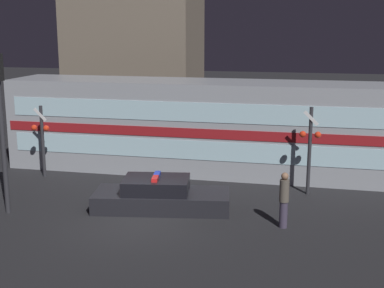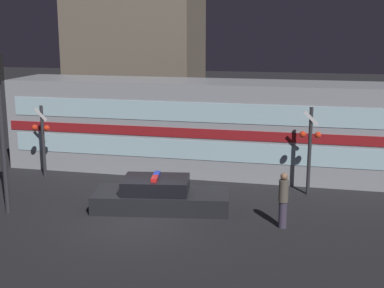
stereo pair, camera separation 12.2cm
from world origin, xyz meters
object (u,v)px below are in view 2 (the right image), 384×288
object	(u,v)px
traffic_light_corner	(0,115)
crossing_signal_near	(310,145)
train	(217,127)
pedestrian	(283,200)
police_car	(160,196)

from	to	relation	value
traffic_light_corner	crossing_signal_near	bearing A→B (deg)	23.53
crossing_signal_near	traffic_light_corner	size ratio (longest dim) A/B	0.62
train	pedestrian	bearing A→B (deg)	-61.89
police_car	crossing_signal_near	distance (m)	6.01
police_car	traffic_light_corner	bearing A→B (deg)	-172.03
pedestrian	police_car	bearing A→B (deg)	168.93
train	crossing_signal_near	bearing A→B (deg)	-31.93
police_car	traffic_light_corner	size ratio (longest dim) A/B	0.91
train	police_car	xyz separation A→B (m)	(-1.03, -5.38, -1.55)
train	pedestrian	distance (m)	7.14
train	crossing_signal_near	size ratio (longest dim) A/B	5.47
train	traffic_light_corner	world-z (taller)	traffic_light_corner
police_car	crossing_signal_near	world-z (taller)	crossing_signal_near
train	police_car	bearing A→B (deg)	-100.83
police_car	pedestrian	size ratio (longest dim) A/B	2.72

